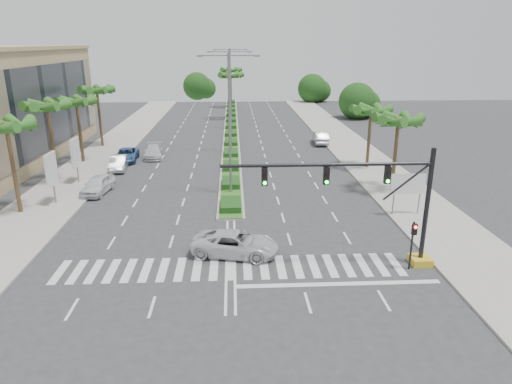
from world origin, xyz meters
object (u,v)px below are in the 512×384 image
Objects in this scene: car_crossing at (235,244)px; car_parked_c at (126,155)px; car_parked_b at (119,163)px; car_right at (321,138)px; car_parked_d at (153,152)px; car_parked_a at (98,185)px.

car_parked_c is at bearing 38.01° from car_crossing.
car_right reaches higher than car_parked_b.
car_parked_b is at bearing -93.42° from car_parked_c.
car_parked_b is 0.82× the size of car_crossing.
car_parked_d is (2.79, 1.48, 0.02)m from car_parked_c.
car_parked_b reaches higher than car_parked_d.
car_right is (20.81, 6.46, 0.09)m from car_parked_d.
car_parked_d is at bearing 24.49° from car_parked_c.
car_crossing reaches higher than car_parked_b.
car_crossing is (12.09, -24.60, 0.06)m from car_parked_c.
car_right reaches higher than car_parked_a.
car_parked_b is 5.90m from car_parked_d.
car_right reaches higher than car_crossing.
car_parked_d is 21.79m from car_right.
car_parked_b is 0.89× the size of car_parked_c.
car_parked_b is at bearing 41.92° from car_crossing.
car_parked_a reaches higher than car_crossing.
car_right is at bearing 21.02° from car_parked_b.
car_parked_c is (0.00, 11.60, -0.08)m from car_parked_a.
car_parked_d is at bearing 21.49° from car_right.
car_crossing is 34.51m from car_right.
car_right is at bearing 15.18° from car_parked_c.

